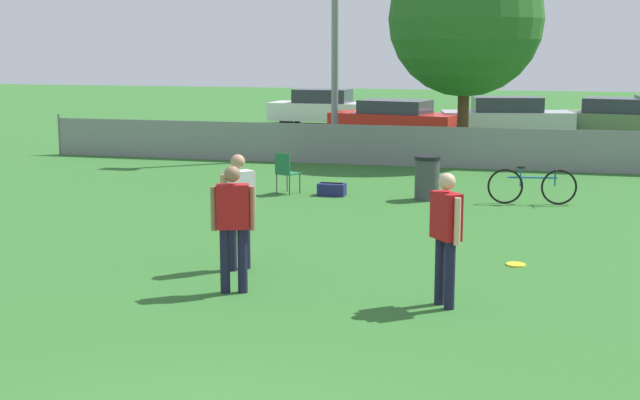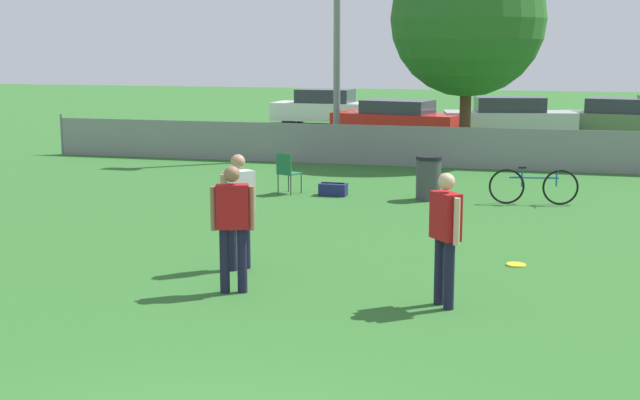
{
  "view_description": "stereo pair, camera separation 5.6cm",
  "coord_description": "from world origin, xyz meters",
  "px_view_note": "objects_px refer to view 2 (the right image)",
  "views": [
    {
      "loc": [
        2.65,
        -5.78,
        3.26
      ],
      "look_at": [
        -0.56,
        6.45,
        1.05
      ],
      "focal_mm": 50.0,
      "sensor_mm": 36.0,
      "label": 1
    },
    {
      "loc": [
        2.71,
        -5.77,
        3.26
      ],
      "look_at": [
        -0.56,
        6.45,
        1.05
      ],
      "focal_mm": 50.0,
      "sensor_mm": 36.0,
      "label": 2
    }
  ],
  "objects_px": {
    "player_thrower_red": "(445,230)",
    "gear_bag_sideline": "(333,189)",
    "frisbee_disc": "(516,265)",
    "folding_chair_sideline": "(287,170)",
    "trash_bin": "(428,178)",
    "parked_car_red": "(397,118)",
    "player_defender_red": "(233,219)",
    "parked_car_silver": "(509,117)",
    "parked_car_olive": "(619,118)",
    "bicycle_sideline": "(534,186)",
    "tree_near_pole": "(468,19)",
    "player_receiver_white": "(239,203)",
    "parked_car_white": "(325,108)"
  },
  "relations": [
    {
      "from": "trash_bin",
      "to": "parked_car_red",
      "type": "height_order",
      "value": "parked_car_red"
    },
    {
      "from": "player_defender_red",
      "to": "parked_car_silver",
      "type": "distance_m",
      "value": 21.91
    },
    {
      "from": "player_defender_red",
      "to": "trash_bin",
      "type": "height_order",
      "value": "player_defender_red"
    },
    {
      "from": "parked_car_white",
      "to": "parked_car_silver",
      "type": "height_order",
      "value": "parked_car_white"
    },
    {
      "from": "trash_bin",
      "to": "gear_bag_sideline",
      "type": "xyz_separation_m",
      "value": [
        -2.08,
        -0.01,
        -0.34
      ]
    },
    {
      "from": "player_thrower_red",
      "to": "frisbee_disc",
      "type": "bearing_deg",
      "value": 122.81
    },
    {
      "from": "player_defender_red",
      "to": "parked_car_olive",
      "type": "relative_size",
      "value": 0.38
    },
    {
      "from": "parked_car_silver",
      "to": "parked_car_red",
      "type": "bearing_deg",
      "value": -177.96
    },
    {
      "from": "player_thrower_red",
      "to": "parked_car_olive",
      "type": "bearing_deg",
      "value": 132.33
    },
    {
      "from": "tree_near_pole",
      "to": "parked_car_olive",
      "type": "bearing_deg",
      "value": 59.59
    },
    {
      "from": "player_thrower_red",
      "to": "player_defender_red",
      "type": "height_order",
      "value": "same"
    },
    {
      "from": "tree_near_pole",
      "to": "bicycle_sideline",
      "type": "relative_size",
      "value": 3.38
    },
    {
      "from": "player_receiver_white",
      "to": "trash_bin",
      "type": "relative_size",
      "value": 1.82
    },
    {
      "from": "player_thrower_red",
      "to": "frisbee_disc",
      "type": "height_order",
      "value": "player_thrower_red"
    },
    {
      "from": "tree_near_pole",
      "to": "trash_bin",
      "type": "distance_m",
      "value": 7.67
    },
    {
      "from": "player_defender_red",
      "to": "folding_chair_sideline",
      "type": "relative_size",
      "value": 1.86
    },
    {
      "from": "bicycle_sideline",
      "to": "parked_car_olive",
      "type": "distance_m",
      "value": 14.96
    },
    {
      "from": "gear_bag_sideline",
      "to": "parked_car_olive",
      "type": "distance_m",
      "value": 16.25
    },
    {
      "from": "parked_car_white",
      "to": "parked_car_silver",
      "type": "xyz_separation_m",
      "value": [
        7.57,
        -2.88,
        -0.01
      ]
    },
    {
      "from": "player_receiver_white",
      "to": "parked_car_olive",
      "type": "distance_m",
      "value": 22.38
    },
    {
      "from": "tree_near_pole",
      "to": "parked_car_silver",
      "type": "xyz_separation_m",
      "value": [
        0.86,
        7.1,
        -3.26
      ]
    },
    {
      "from": "player_receiver_white",
      "to": "player_thrower_red",
      "type": "bearing_deg",
      "value": -70.53
    },
    {
      "from": "player_receiver_white",
      "to": "parked_car_red",
      "type": "relative_size",
      "value": 0.35
    },
    {
      "from": "parked_car_red",
      "to": "parked_car_silver",
      "type": "distance_m",
      "value": 4.0
    },
    {
      "from": "player_thrower_red",
      "to": "gear_bag_sideline",
      "type": "xyz_separation_m",
      "value": [
        -3.4,
        7.77,
        -0.86
      ]
    },
    {
      "from": "folding_chair_sideline",
      "to": "trash_bin",
      "type": "xyz_separation_m",
      "value": [
        3.12,
        0.06,
        -0.06
      ]
    },
    {
      "from": "bicycle_sideline",
      "to": "player_thrower_red",
      "type": "bearing_deg",
      "value": -105.18
    },
    {
      "from": "frisbee_disc",
      "to": "player_thrower_red",
      "type": "bearing_deg",
      "value": -108.05
    },
    {
      "from": "tree_near_pole",
      "to": "gear_bag_sideline",
      "type": "relative_size",
      "value": 10.29
    },
    {
      "from": "frisbee_disc",
      "to": "parked_car_silver",
      "type": "relative_size",
      "value": 0.06
    },
    {
      "from": "folding_chair_sideline",
      "to": "parked_car_olive",
      "type": "relative_size",
      "value": 0.21
    },
    {
      "from": "folding_chair_sideline",
      "to": "bicycle_sideline",
      "type": "height_order",
      "value": "folding_chair_sideline"
    },
    {
      "from": "player_defender_red",
      "to": "bicycle_sideline",
      "type": "height_order",
      "value": "player_defender_red"
    },
    {
      "from": "parked_car_olive",
      "to": "folding_chair_sideline",
      "type": "bearing_deg",
      "value": -107.17
    },
    {
      "from": "frisbee_disc",
      "to": "parked_car_olive",
      "type": "bearing_deg",
      "value": 82.64
    },
    {
      "from": "player_thrower_red",
      "to": "player_receiver_white",
      "type": "xyz_separation_m",
      "value": [
        -3.14,
        1.12,
        0.0
      ]
    },
    {
      "from": "tree_near_pole",
      "to": "player_receiver_white",
      "type": "distance_m",
      "value": 13.94
    },
    {
      "from": "player_thrower_red",
      "to": "folding_chair_sideline",
      "type": "distance_m",
      "value": 8.91
    },
    {
      "from": "parked_car_silver",
      "to": "tree_near_pole",
      "type": "bearing_deg",
      "value": -108.71
    },
    {
      "from": "player_receiver_white",
      "to": "parked_car_silver",
      "type": "relative_size",
      "value": 0.35
    },
    {
      "from": "player_receiver_white",
      "to": "parked_car_red",
      "type": "height_order",
      "value": "player_receiver_white"
    },
    {
      "from": "parked_car_white",
      "to": "parked_car_olive",
      "type": "bearing_deg",
      "value": -8.83
    },
    {
      "from": "player_thrower_red",
      "to": "parked_car_red",
      "type": "bearing_deg",
      "value": 152.53
    },
    {
      "from": "parked_car_red",
      "to": "parked_car_silver",
      "type": "bearing_deg",
      "value": 25.3
    },
    {
      "from": "parked_car_red",
      "to": "frisbee_disc",
      "type": "bearing_deg",
      "value": -63.12
    },
    {
      "from": "player_defender_red",
      "to": "parked_car_red",
      "type": "distance_m",
      "value": 20.88
    },
    {
      "from": "tree_near_pole",
      "to": "gear_bag_sideline",
      "type": "bearing_deg",
      "value": -107.32
    },
    {
      "from": "tree_near_pole",
      "to": "parked_car_red",
      "type": "bearing_deg",
      "value": 116.23
    },
    {
      "from": "tree_near_pole",
      "to": "parked_car_red",
      "type": "height_order",
      "value": "tree_near_pole"
    },
    {
      "from": "player_thrower_red",
      "to": "trash_bin",
      "type": "height_order",
      "value": "player_thrower_red"
    }
  ]
}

